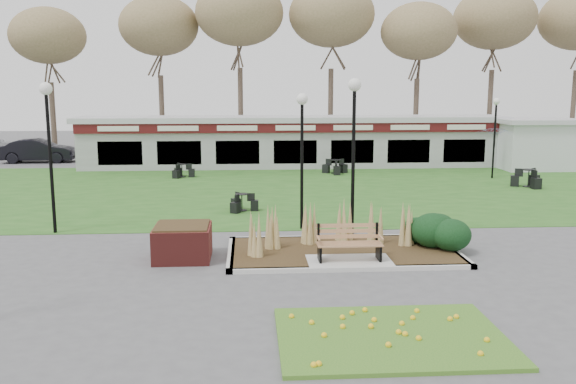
{
  "coord_description": "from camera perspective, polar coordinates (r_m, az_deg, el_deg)",
  "views": [
    {
      "loc": [
        -2.6,
        -15.1,
        4.63
      ],
      "look_at": [
        -1.48,
        2.0,
        1.63
      ],
      "focal_mm": 38.0,
      "sensor_mm": 36.0,
      "label": 1
    }
  ],
  "objects": [
    {
      "name": "lamp_post_mid_left",
      "position": [
        20.32,
        -21.53,
        5.91
      ],
      "size": [
        0.39,
        0.39,
        4.74
      ],
      "color": "black",
      "rests_on": "ground"
    },
    {
      "name": "lawn",
      "position": [
        27.61,
        1.72,
        0.28
      ],
      "size": [
        34.0,
        16.0,
        0.02
      ],
      "primitive_type": "cube",
      "color": "#26591C",
      "rests_on": "ground"
    },
    {
      "name": "lamp_post_near_right",
      "position": [
        18.96,
        6.19,
        6.57
      ],
      "size": [
        0.4,
        0.4,
        4.86
      ],
      "color": "black",
      "rests_on": "ground"
    },
    {
      "name": "bistro_set_b",
      "position": [
        31.62,
        -9.89,
        1.79
      ],
      "size": [
        1.1,
        1.27,
        0.67
      ],
      "color": "black",
      "rests_on": "ground"
    },
    {
      "name": "patio_umbrella",
      "position": [
        34.84,
        18.77,
        4.33
      ],
      "size": [
        1.99,
        2.03,
        2.46
      ],
      "color": "black",
      "rests_on": "ground"
    },
    {
      "name": "food_pavilion",
      "position": [
        35.3,
        0.5,
        4.78
      ],
      "size": [
        24.6,
        3.4,
        2.9
      ],
      "color": "gray",
      "rests_on": "ground"
    },
    {
      "name": "bistro_set_c",
      "position": [
        32.53,
        4.46,
        2.17
      ],
      "size": [
        1.4,
        1.21,
        0.74
      ],
      "color": "black",
      "rests_on": "ground"
    },
    {
      "name": "lamp_post_mid_right",
      "position": [
        19.51,
        1.32,
        5.72
      ],
      "size": [
        0.36,
        0.36,
        4.4
      ],
      "color": "black",
      "rests_on": "ground"
    },
    {
      "name": "park_bench",
      "position": [
        16.08,
        5.71,
        -4.69
      ],
      "size": [
        1.7,
        0.66,
        0.93
      ],
      "color": "#8F5D40",
      "rests_on": "ground"
    },
    {
      "name": "lamp_post_far_right",
      "position": [
        32.26,
        18.83,
        6.38
      ],
      "size": [
        0.33,
        0.33,
        4.03
      ],
      "color": "black",
      "rests_on": "ground"
    },
    {
      "name": "brick_planter",
      "position": [
        16.73,
        -9.83,
        -4.61
      ],
      "size": [
        1.5,
        1.5,
        0.95
      ],
      "color": "maroon",
      "rests_on": "ground"
    },
    {
      "name": "planting_bed",
      "position": [
        17.43,
        9.25,
        -4.38
      ],
      "size": [
        6.75,
        3.4,
        1.27
      ],
      "color": "#372116",
      "rests_on": "ground"
    },
    {
      "name": "flower_bed",
      "position": [
        11.74,
        9.62,
        -13.08
      ],
      "size": [
        4.2,
        3.0,
        0.16
      ],
      "color": "#2D661D",
      "rests_on": "ground"
    },
    {
      "name": "ground",
      "position": [
        16.01,
        5.82,
        -6.95
      ],
      "size": [
        100.0,
        100.0,
        0.0
      ],
      "primitive_type": "plane",
      "color": "#515154",
      "rests_on": "ground"
    },
    {
      "name": "bistro_set_a",
      "position": [
        22.81,
        -4.34,
        -1.23
      ],
      "size": [
        1.06,
        1.21,
        0.64
      ],
      "color": "black",
      "rests_on": "ground"
    },
    {
      "name": "tree_backdrop",
      "position": [
        43.34,
        -0.29,
        14.85
      ],
      "size": [
        47.24,
        5.24,
        10.36
      ],
      "color": "#47382B",
      "rests_on": "ground"
    },
    {
      "name": "bistro_set_d",
      "position": [
        30.24,
        21.57,
        0.96
      ],
      "size": [
        1.51,
        1.42,
        0.81
      ],
      "color": "black",
      "rests_on": "ground"
    },
    {
      "name": "service_hut",
      "position": [
        36.95,
        22.18,
        4.24
      ],
      "size": [
        4.4,
        3.4,
        2.83
      ],
      "color": "silver",
      "rests_on": "ground"
    },
    {
      "name": "car_black",
      "position": [
        40.3,
        -22.34,
        3.61
      ],
      "size": [
        4.45,
        1.7,
        1.45
      ],
      "primitive_type": "imported",
      "rotation": [
        0.0,
        0.0,
        1.61
      ],
      "color": "black",
      "rests_on": "ground"
    }
  ]
}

